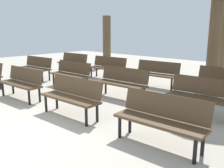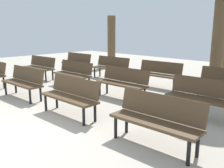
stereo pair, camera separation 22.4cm
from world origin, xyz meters
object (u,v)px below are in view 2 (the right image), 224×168
(bench_r1_c3, at_px, (203,95))
(bench_r2_c0, at_px, (77,61))
(bench_r2_c2, at_px, (159,73))
(tree_2, at_px, (111,41))
(bench_r2_c1, at_px, (111,66))
(bench_r0_c3, at_px, (156,117))
(bench_r0_c1, at_px, (24,81))
(bench_r1_c0, at_px, (40,66))
(bench_r1_c2, at_px, (123,81))
(bench_r0_c2, at_px, (71,94))
(bench_r1_c1, at_px, (73,72))

(bench_r1_c3, xyz_separation_m, bench_r2_c0, (-6.75, 1.59, 0.00))
(bench_r2_c2, bearing_deg, tree_2, 149.32)
(bench_r2_c0, xyz_separation_m, bench_r2_c2, (4.36, 0.19, 0.00))
(bench_r1_c3, height_order, bench_r2_c1, same)
(bench_r0_c3, xyz_separation_m, bench_r2_c0, (-6.82, 3.49, 0.00))
(bench_r0_c1, bearing_deg, bench_r2_c2, 59.29)
(bench_r2_c1, bearing_deg, bench_r2_c0, 177.50)
(bench_r0_c3, relative_size, bench_r1_c3, 1.00)
(bench_r1_c0, distance_m, bench_r2_c2, 4.76)
(bench_r0_c1, relative_size, bench_r1_c2, 1.00)
(bench_r0_c2, relative_size, bench_r1_c2, 1.00)
(bench_r0_c1, bearing_deg, bench_r1_c0, 138.64)
(bench_r0_c3, xyz_separation_m, bench_r1_c3, (-0.07, 1.90, 0.00))
(bench_r0_c3, height_order, bench_r1_c0, same)
(bench_r1_c2, bearing_deg, bench_r2_c2, 89.15)
(bench_r2_c1, distance_m, tree_2, 3.72)
(bench_r1_c2, bearing_deg, bench_r0_c2, -89.07)
(bench_r0_c3, xyz_separation_m, tree_2, (-7.19, 6.11, 0.82))
(bench_r0_c2, distance_m, bench_r0_c3, 2.26)
(bench_r2_c0, height_order, tree_2, tree_2)
(bench_r2_c0, bearing_deg, bench_r2_c2, 0.49)
(bench_r1_c1, bearing_deg, bench_r1_c0, 179.44)
(bench_r1_c1, xyz_separation_m, bench_r2_c0, (-2.25, 1.84, 0.00))
(bench_r2_c1, bearing_deg, bench_r0_c2, -60.66)
(bench_r2_c2, relative_size, tree_2, 0.61)
(bench_r2_c0, distance_m, bench_r2_c1, 2.19)
(bench_r0_c2, bearing_deg, bench_r1_c0, 156.65)
(bench_r2_c2, bearing_deg, bench_r1_c0, -157.46)
(bench_r0_c1, distance_m, bench_r1_c2, 2.86)
(bench_r1_c0, bearing_deg, bench_r0_c1, -42.09)
(bench_r1_c0, relative_size, bench_r1_c3, 1.01)
(bench_r1_c0, relative_size, bench_r2_c2, 1.00)
(bench_r0_c2, distance_m, bench_r1_c1, 2.92)
(bench_r2_c2, bearing_deg, bench_r1_c1, -139.63)
(bench_r1_c0, distance_m, tree_2, 4.62)
(bench_r0_c2, height_order, bench_r1_c0, same)
(bench_r1_c0, distance_m, bench_r2_c0, 1.90)
(bench_r1_c0, height_order, bench_r2_c0, same)
(bench_r1_c2, xyz_separation_m, bench_r2_c1, (-2.25, 1.76, 0.00))
(bench_r1_c0, bearing_deg, bench_r2_c2, 21.86)
(bench_r2_c0, relative_size, bench_r2_c2, 0.99)
(bench_r0_c2, bearing_deg, bench_r1_c1, 140.17)
(bench_r0_c2, xyz_separation_m, bench_r1_c0, (-4.49, 1.71, 0.00))
(bench_r0_c2, relative_size, tree_2, 0.61)
(bench_r0_c3, distance_m, bench_r1_c1, 4.86)
(bench_r0_c3, xyz_separation_m, bench_r2_c1, (-4.64, 3.53, 0.00))
(bench_r0_c2, relative_size, bench_r2_c1, 0.99)
(bench_r1_c3, bearing_deg, bench_r1_c1, -179.31)
(bench_r2_c1, bearing_deg, bench_r1_c3, -23.45)
(bench_r0_c3, bearing_deg, bench_r0_c1, 179.16)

